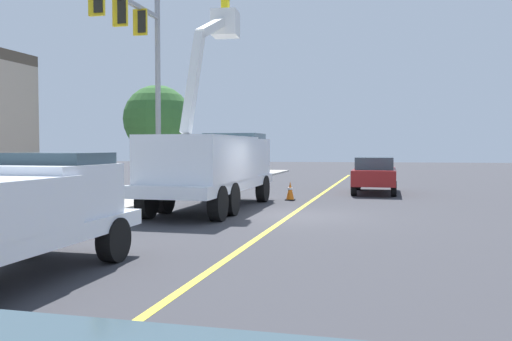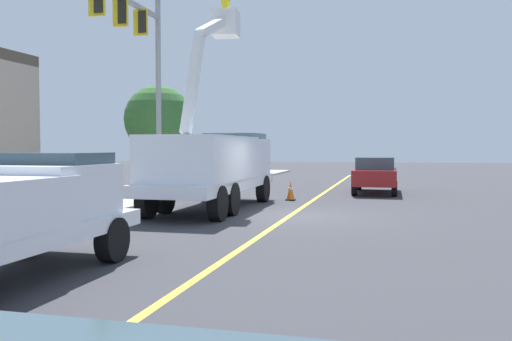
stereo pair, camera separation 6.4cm
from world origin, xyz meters
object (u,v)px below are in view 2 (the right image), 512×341
at_px(passing_minivan, 376,172).
at_px(traffic_signal_mast, 140,51).
at_px(traffic_cone_mid_front, 291,191).
at_px(utility_bucket_truck, 214,162).

relative_size(passing_minivan, traffic_signal_mast, 0.57).
relative_size(traffic_cone_mid_front, traffic_signal_mast, 0.09).
bearing_deg(traffic_cone_mid_front, traffic_signal_mast, 106.67).
distance_m(passing_minivan, traffic_cone_mid_front, 5.46).
relative_size(utility_bucket_truck, passing_minivan, 1.70).
bearing_deg(traffic_signal_mast, passing_minivan, -58.18).
bearing_deg(traffic_cone_mid_front, utility_bucket_truck, 145.30).
distance_m(utility_bucket_truck, passing_minivan, 9.57).
distance_m(utility_bucket_truck, traffic_signal_mast, 5.65).
relative_size(utility_bucket_truck, traffic_cone_mid_front, 10.98).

